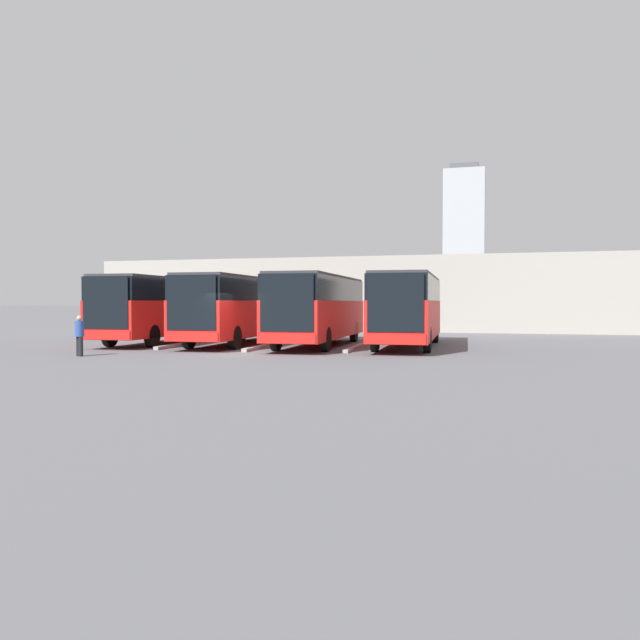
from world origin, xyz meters
TOP-DOWN VIEW (x-y plane):
  - ground_plane at (0.00, 0.00)m, footprint 600.00×600.00m
  - bus_0 at (-6.41, -5.73)m, footprint 2.97×11.24m
  - curb_divider_0 at (-4.27, -4.08)m, footprint 0.48×5.93m
  - bus_1 at (-2.14, -5.08)m, footprint 2.97×11.24m
  - curb_divider_1 at (0.00, -3.43)m, footprint 0.48×5.93m
  - bus_2 at (2.13, -5.20)m, footprint 2.97×11.24m
  - curb_divider_2 at (4.27, -3.55)m, footprint 0.48×5.93m
  - bus_3 at (6.40, -5.37)m, footprint 2.97×11.24m
  - pedestrian at (5.38, 3.04)m, footprint 0.49×0.49m
  - station_building at (0.00, -27.19)m, footprint 40.83×16.56m
  - office_tower at (1.36, -236.67)m, footprint 16.15×16.15m

SIDE VIEW (x-z plane):
  - ground_plane at x=0.00m, z-range 0.00..0.00m
  - curb_divider_0 at x=-4.27m, z-range 0.00..0.15m
  - curb_divider_1 at x=0.00m, z-range 0.00..0.15m
  - curb_divider_2 at x=4.27m, z-range 0.00..0.15m
  - pedestrian at x=5.38m, z-range 0.06..1.67m
  - bus_0 at x=-6.41m, z-range 0.19..3.59m
  - bus_1 at x=-2.14m, z-range 0.19..3.59m
  - bus_2 at x=2.13m, z-range 0.19..3.59m
  - bus_3 at x=6.40m, z-range 0.19..3.59m
  - station_building at x=0.00m, z-range 0.02..5.52m
  - office_tower at x=1.36m, z-range -0.60..57.15m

